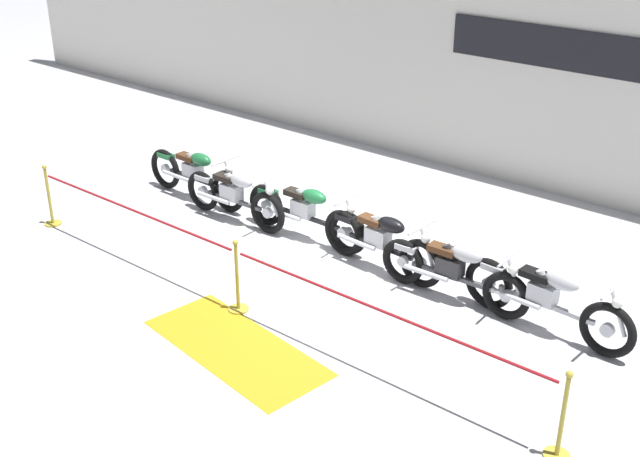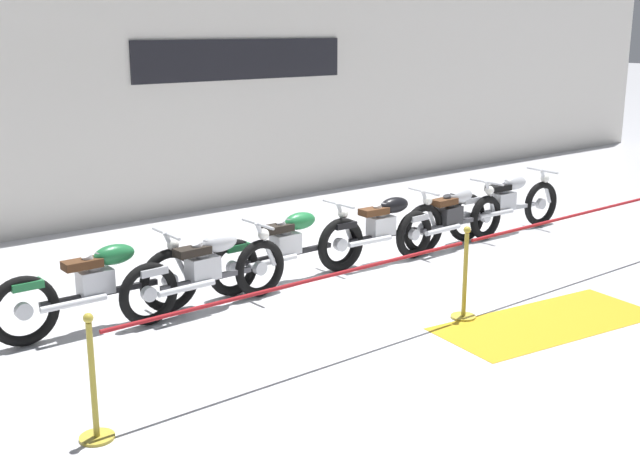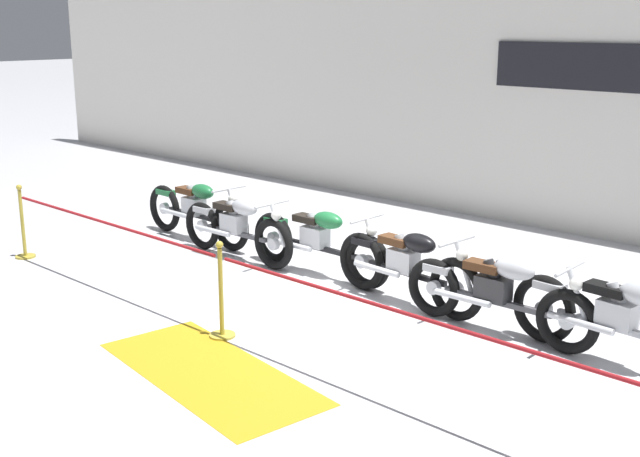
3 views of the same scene
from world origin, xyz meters
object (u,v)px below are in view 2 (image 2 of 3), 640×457
object	(u,v)px
motorcycle_green_2	(290,247)
motorcycle_silver_4	(452,218)
motorcycle_silver_1	(208,271)
stanchion_far_left	(384,277)
floor_banner	(547,322)
motorcycle_green_0	(101,286)
motorcycle_black_3	(384,229)
stanchion_mid_left	(465,287)
motorcycle_silver_5	(506,204)

from	to	relation	value
motorcycle_green_2	motorcycle_silver_4	world-z (taller)	motorcycle_green_2
motorcycle_silver_1	stanchion_far_left	world-z (taller)	stanchion_far_left
stanchion_far_left	floor_banner	xyz separation A→B (m)	(1.85, -0.67, -0.72)
motorcycle_green_0	motorcycle_silver_1	size ratio (longest dim) A/B	1.09
motorcycle_black_3	stanchion_mid_left	world-z (taller)	stanchion_mid_left
motorcycle_silver_4	stanchion_mid_left	xyz separation A→B (m)	(-2.08, -2.07, -0.09)
motorcycle_silver_1	motorcycle_green_2	size ratio (longest dim) A/B	0.91
stanchion_mid_left	motorcycle_green_2	bearing A→B (deg)	107.81
motorcycle_green_2	stanchion_far_left	bearing A→B (deg)	-102.56
stanchion_far_left	stanchion_mid_left	distance (m)	1.29
stanchion_mid_left	motorcycle_silver_1	bearing A→B (deg)	135.73
motorcycle_black_3	motorcycle_silver_4	xyz separation A→B (m)	(1.27, -0.09, -0.02)
motorcycle_silver_4	stanchion_mid_left	bearing A→B (deg)	-135.25
motorcycle_green_2	motorcycle_black_3	xyz separation A→B (m)	(1.54, -0.11, 0.02)
motorcycle_silver_5	floor_banner	bearing A→B (deg)	-134.71
motorcycle_silver_4	motorcycle_silver_5	distance (m)	1.32
motorcycle_silver_4	floor_banner	world-z (taller)	motorcycle_silver_4
floor_banner	motorcycle_silver_4	bearing A→B (deg)	69.82
motorcycle_green_2	motorcycle_silver_5	bearing A→B (deg)	-1.78
motorcycle_green_0	motorcycle_silver_5	distance (m)	6.66
motorcycle_silver_4	motorcycle_silver_5	world-z (taller)	motorcycle_silver_5
stanchion_mid_left	stanchion_far_left	bearing A→B (deg)	180.00
motorcycle_silver_4	stanchion_far_left	size ratio (longest dim) A/B	0.25
motorcycle_green_2	stanchion_far_left	world-z (taller)	stanchion_far_left
motorcycle_black_3	motorcycle_silver_5	xyz separation A→B (m)	(2.59, -0.02, -0.00)
motorcycle_green_2	motorcycle_silver_1	bearing A→B (deg)	-169.72
stanchion_far_left	motorcycle_silver_1	bearing A→B (deg)	112.59
motorcycle_green_2	floor_banner	xyz separation A→B (m)	(1.35, -2.94, -0.45)
motorcycle_silver_5	stanchion_mid_left	distance (m)	4.02
motorcycle_silver_5	floor_banner	distance (m)	3.98
motorcycle_silver_1	stanchion_mid_left	distance (m)	2.90
motorcycle_black_3	floor_banner	size ratio (longest dim) A/B	0.84
floor_banner	stanchion_far_left	bearing A→B (deg)	167.93
stanchion_far_left	floor_banner	world-z (taller)	stanchion_far_left
motorcycle_green_0	motorcycle_silver_4	xyz separation A→B (m)	(5.34, -0.18, -0.02)
motorcycle_silver_1	motorcycle_black_3	size ratio (longest dim) A/B	1.00
motorcycle_green_0	stanchion_far_left	bearing A→B (deg)	-47.96
motorcycle_green_0	stanchion_far_left	world-z (taller)	stanchion_far_left
motorcycle_silver_1	motorcycle_green_2	world-z (taller)	same
motorcycle_green_0	stanchion_mid_left	bearing A→B (deg)	-34.59
motorcycle_silver_5	stanchion_mid_left	size ratio (longest dim) A/B	2.29
motorcycle_silver_4	stanchion_far_left	bearing A→B (deg)	-148.09
motorcycle_silver_5	stanchion_far_left	distance (m)	5.11
motorcycle_silver_5	motorcycle_green_2	bearing A→B (deg)	178.22
motorcycle_silver_1	stanchion_far_left	bearing A→B (deg)	-67.41
motorcycle_black_3	motorcycle_silver_5	distance (m)	2.59
motorcycle_silver_1	floor_banner	xyz separation A→B (m)	(2.69, -2.70, -0.46)
motorcycle_silver_4	floor_banner	distance (m)	3.14
stanchion_mid_left	floor_banner	bearing A→B (deg)	-47.51
motorcycle_silver_1	motorcycle_silver_4	distance (m)	4.16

